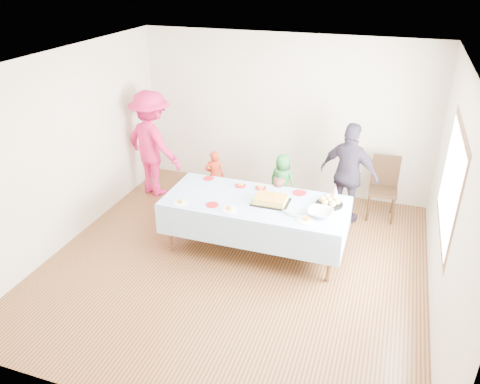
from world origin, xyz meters
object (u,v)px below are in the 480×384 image
object	(u,v)px
birthday_cake	(271,200)
adult_left	(152,144)
party_table	(255,204)
dining_chair	(384,184)

from	to	relation	value
birthday_cake	adult_left	world-z (taller)	adult_left
party_table	adult_left	size ratio (longest dim) A/B	1.37
birthday_cake	dining_chair	bearing A→B (deg)	48.53
party_table	birthday_cake	distance (m)	0.24
birthday_cake	adult_left	distance (m)	2.67
party_table	dining_chair	bearing A→B (deg)	44.62
dining_chair	adult_left	world-z (taller)	adult_left
adult_left	party_table	bearing A→B (deg)	172.49
party_table	birthday_cake	xyz separation A→B (m)	(0.22, 0.01, 0.10)
party_table	adult_left	world-z (taller)	adult_left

